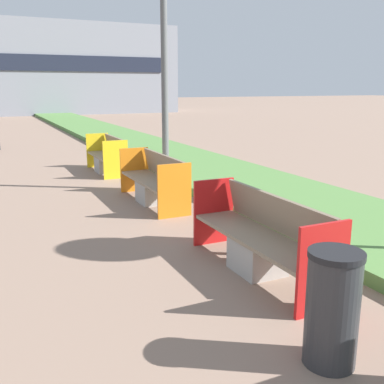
# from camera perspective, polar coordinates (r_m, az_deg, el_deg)

# --- Properties ---
(planter_grass_strip) EXTENTS (2.80, 120.00, 0.18)m
(planter_grass_strip) POSITION_cam_1_polar(r_m,az_deg,el_deg) (10.91, 3.89, 2.03)
(planter_grass_strip) COLOR #568442
(planter_grass_strip) RESTS_ON ground
(building_backdrop) EXTENTS (19.59, 5.68, 7.19)m
(building_backdrop) POSITION_cam_1_polar(r_m,az_deg,el_deg) (39.91, -16.97, 14.69)
(building_backdrop) COLOR gray
(building_backdrop) RESTS_ON ground
(bench_red_frame) EXTENTS (0.65, 2.33, 0.94)m
(bench_red_frame) POSITION_cam_1_polar(r_m,az_deg,el_deg) (5.53, 8.71, -6.29)
(bench_red_frame) COLOR #ADA8A0
(bench_red_frame) RESTS_ON ground
(bench_orange_frame) EXTENTS (0.65, 2.25, 0.94)m
(bench_orange_frame) POSITION_cam_1_polar(r_m,az_deg,el_deg) (8.72, -4.81, 1.04)
(bench_orange_frame) COLOR #ADA8A0
(bench_orange_frame) RESTS_ON ground
(bench_yellow_frame) EXTENTS (0.65, 1.89, 0.94)m
(bench_yellow_frame) POSITION_cam_1_polar(r_m,az_deg,el_deg) (12.02, -10.68, 4.18)
(bench_yellow_frame) COLOR #ADA8A0
(bench_yellow_frame) RESTS_ON ground
(litter_bin) EXTENTS (0.44, 0.44, 0.97)m
(litter_bin) POSITION_cam_1_polar(r_m,az_deg,el_deg) (3.86, 17.38, -13.93)
(litter_bin) COLOR #2D2D30
(litter_bin) RESTS_ON ground
(street_lamp_post) EXTENTS (0.24, 0.44, 6.90)m
(street_lamp_post) POSITION_cam_1_polar(r_m,az_deg,el_deg) (9.74, -3.63, 22.79)
(street_lamp_post) COLOR #56595B
(street_lamp_post) RESTS_ON ground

